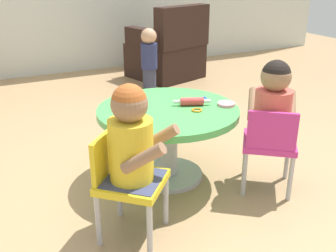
% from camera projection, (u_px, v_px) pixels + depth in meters
% --- Properties ---
extents(ground_plane, '(10.00, 10.00, 0.00)m').
position_uv_depth(ground_plane, '(168.00, 176.00, 2.58)').
color(ground_plane, tan).
extents(craft_table, '(0.86, 0.86, 0.47)m').
position_uv_depth(craft_table, '(168.00, 126.00, 2.45)').
color(craft_table, silver).
rests_on(craft_table, ground).
extents(child_chair_left, '(0.42, 0.42, 0.54)m').
position_uv_depth(child_chair_left, '(126.00, 180.00, 1.93)').
color(child_chair_left, '#B7B7BC').
rests_on(child_chair_left, ground).
extents(seated_child_left, '(0.44, 0.43, 0.51)m').
position_uv_depth(seated_child_left, '(132.00, 138.00, 1.84)').
color(seated_child_left, '#3F4772').
rests_on(seated_child_left, ground).
extents(child_chair_right, '(0.42, 0.42, 0.54)m').
position_uv_depth(child_chair_right, '(269.00, 143.00, 2.32)').
color(child_chair_right, '#B7B7BC').
rests_on(child_chair_right, ground).
extents(seated_child_right, '(0.42, 0.44, 0.51)m').
position_uv_depth(seated_child_right, '(273.00, 104.00, 2.27)').
color(seated_child_right, '#3F4772').
rests_on(seated_child_right, ground).
extents(armchair_dark, '(0.87, 0.89, 0.85)m').
position_uv_depth(armchair_dark, '(168.00, 52.00, 4.68)').
color(armchair_dark, black).
rests_on(armchair_dark, ground).
extents(toddler_standing, '(0.17, 0.17, 0.67)m').
position_uv_depth(toddler_standing, '(149.00, 59.00, 4.12)').
color(toddler_standing, '#33384C').
rests_on(toddler_standing, ground).
extents(rolling_pin, '(0.22, 0.11, 0.05)m').
position_uv_depth(rolling_pin, '(192.00, 102.00, 2.44)').
color(rolling_pin, '#D83F3F').
rests_on(rolling_pin, craft_table).
extents(craft_scissors, '(0.14, 0.10, 0.01)m').
position_uv_depth(craft_scissors, '(200.00, 99.00, 2.56)').
color(craft_scissors, silver).
rests_on(craft_scissors, craft_table).
extents(playdough_blob_0, '(0.11, 0.11, 0.02)m').
position_uv_depth(playdough_blob_0, '(226.00, 104.00, 2.45)').
color(playdough_blob_0, pink).
rests_on(playdough_blob_0, craft_table).
extents(cookie_cutter_0, '(0.05, 0.05, 0.01)m').
position_uv_depth(cookie_cutter_0, '(142.00, 112.00, 2.33)').
color(cookie_cutter_0, orange).
rests_on(cookie_cutter_0, craft_table).
extents(cookie_cutter_1, '(0.06, 0.06, 0.01)m').
position_uv_depth(cookie_cutter_1, '(197.00, 110.00, 2.36)').
color(cookie_cutter_1, orange).
rests_on(cookie_cutter_1, craft_table).
extents(cookie_cutter_2, '(0.06, 0.06, 0.01)m').
position_uv_depth(cookie_cutter_2, '(122.00, 106.00, 2.43)').
color(cookie_cutter_2, '#3F99D8').
rests_on(cookie_cutter_2, craft_table).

